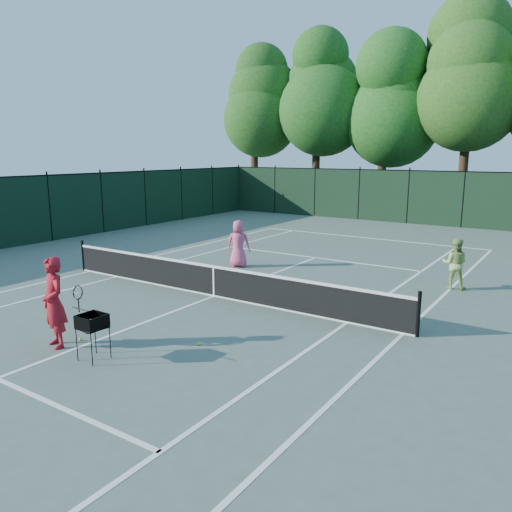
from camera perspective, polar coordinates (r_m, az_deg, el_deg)
The scene contains 20 objects.
ground at distance 14.44m, azimuth -4.81°, elevation -4.60°, with size 90.00×90.00×0.00m, color #4D5E53.
sideline_doubles_left at distance 18.26m, azimuth -18.44°, elevation -1.67°, with size 0.10×23.77×0.01m, color white.
sideline_doubles_right at distance 11.99m, azimuth 16.46°, elevation -8.53°, with size 0.10×23.77×0.01m, color white.
sideline_singles_left at distance 17.23m, azimuth -15.61°, elevation -2.29°, with size 0.10×23.77×0.01m, color white.
sideline_singles_right at distance 12.42m, azimuth 10.38°, elevation -7.51°, with size 0.10×23.77×0.01m, color white.
baseline_far at distance 24.64m, azimuth 12.62°, elevation 2.03°, with size 10.97×0.10×0.01m, color white.
service_line_far at distance 19.70m, azimuth 6.82°, elevation -0.18°, with size 8.23×0.10×0.01m, color white.
center_service_line at distance 14.44m, azimuth -4.81°, elevation -4.59°, with size 0.10×12.80×0.01m, color white.
tennis_net at distance 14.31m, azimuth -4.84°, elevation -2.77°, with size 11.69×0.09×1.06m.
fence_far at distance 30.20m, azimuth 16.99°, elevation 6.43°, with size 24.00×0.05×3.00m, color black.
tree_0 at distance 39.12m, azimuth -0.17°, elevation 17.82°, with size 6.40×6.40×13.14m.
tree_1 at distance 37.09m, azimuth 7.08°, elevation 18.89°, with size 6.80×6.80×13.98m.
tree_2 at distance 34.83m, azimuth 14.60°, elevation 17.48°, with size 6.00×6.00×12.40m.
tree_3 at distance 34.14m, azimuth 23.42°, elevation 19.21°, with size 7.00×7.00×14.45m.
coach at distance 11.33m, azimuth -22.10°, elevation -4.95°, with size 1.08×0.64×1.94m.
player_pink at distance 17.89m, azimuth -2.02°, elevation 1.42°, with size 0.97×0.82×1.69m.
player_green at distance 16.16m, azimuth 21.76°, elevation -0.82°, with size 0.83×0.69×1.54m.
ball_hopper at distance 10.42m, azimuth -18.23°, elevation -7.16°, with size 0.56×0.56×0.94m.
loose_ball_near_cart at distance 11.77m, azimuth -19.43°, elevation -8.94°, with size 0.07×0.07×0.07m, color #C7DC2D.
loose_ball_midcourt at distance 10.95m, azimuth -6.47°, elevation -9.91°, with size 0.07×0.07×0.07m, color #E6F231.
Camera 1 is at (8.65, -10.82, 4.07)m, focal length 35.00 mm.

